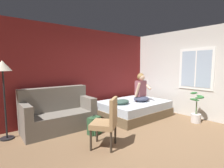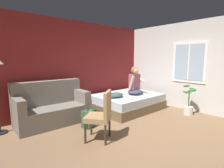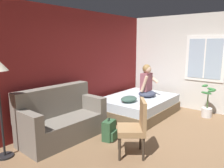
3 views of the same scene
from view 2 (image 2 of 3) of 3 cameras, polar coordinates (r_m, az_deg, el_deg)
ground_plane at (r=3.84m, az=11.97°, el=-16.45°), size 40.00×40.00×0.00m
wall_back_accent at (r=5.53m, az=-10.77°, el=5.63°), size 9.94×0.16×2.70m
wall_side_with_window at (r=5.76m, az=27.67°, el=4.95°), size 0.19×6.63×2.70m
bed at (r=5.57m, az=5.04°, el=-5.83°), size 2.05×1.55×0.48m
couch at (r=4.61m, az=-19.07°, el=-7.28°), size 1.73×0.88×1.04m
side_chair at (r=3.44m, az=-3.55°, el=-9.73°), size 0.65×0.65×0.98m
person_seated at (r=5.49m, az=7.50°, el=0.29°), size 0.53×0.45×0.88m
backpack at (r=4.20m, az=-7.63°, el=-11.28°), size 0.33×0.29×0.46m
throw_pillow at (r=5.06m, az=1.24°, el=-3.62°), size 0.50×0.38×0.14m
cell_phone at (r=5.62m, az=12.32°, el=-3.28°), size 0.15×0.09×0.01m
potted_plant at (r=5.46m, az=23.72°, el=-6.11°), size 0.39×0.37×0.85m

